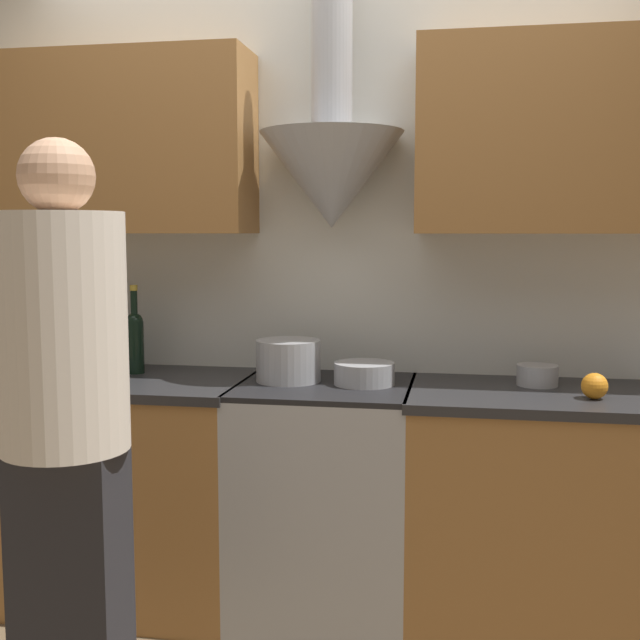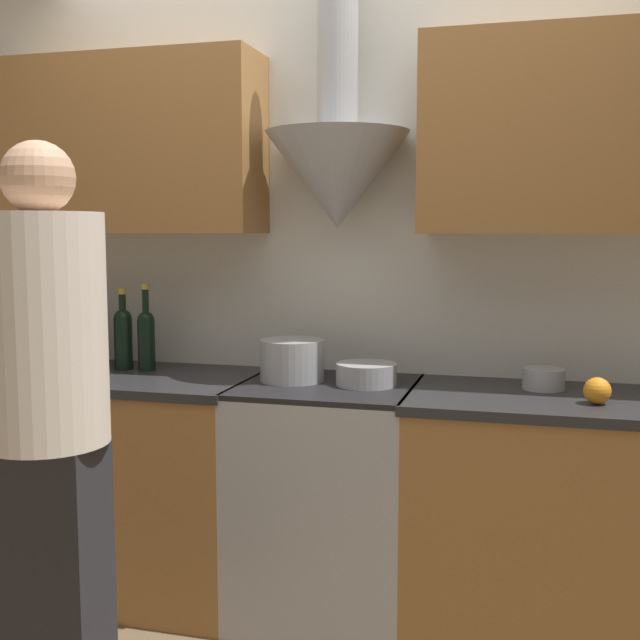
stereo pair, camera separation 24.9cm
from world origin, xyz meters
name	(u,v)px [view 1 (the left image)]	position (x,y,z in m)	size (l,w,h in m)	color
wall_back	(335,232)	(-0.01, 0.60, 1.46)	(8.40, 0.55, 2.60)	silver
counter_left	(104,487)	(-0.89, 0.32, 0.45)	(1.16, 0.62, 0.89)	#9E6B38
counter_right	(565,515)	(0.87, 0.32, 0.45)	(1.13, 0.62, 0.89)	#9E6B38
stove_range	(325,499)	(0.00, 0.33, 0.45)	(0.64, 0.60, 0.89)	#A8AAAF
wine_bottle_1	(16,340)	(-1.30, 0.41, 1.02)	(0.07, 0.07, 0.30)	black
wine_bottle_2	(38,339)	(-1.20, 0.41, 1.02)	(0.07, 0.07, 0.32)	black
wine_bottle_3	(62,339)	(-1.09, 0.41, 1.03)	(0.07, 0.07, 0.34)	black
wine_bottle_4	(83,339)	(-1.00, 0.40, 1.03)	(0.08, 0.08, 0.34)	black
wine_bottle_5	(110,338)	(-0.89, 0.41, 1.03)	(0.07, 0.07, 0.33)	black
wine_bottle_6	(135,339)	(-0.78, 0.41, 1.03)	(0.07, 0.07, 0.35)	black
stock_pot	(288,361)	(-0.15, 0.36, 0.97)	(0.24, 0.24, 0.16)	#A8AAAF
mixing_bowl	(364,374)	(0.15, 0.34, 0.93)	(0.22, 0.22, 0.08)	#A8AAAF
orange_fruit	(595,386)	(0.94, 0.22, 0.94)	(0.09, 0.09, 0.09)	orange
saucepan	(537,375)	(0.77, 0.43, 0.93)	(0.15, 0.15, 0.08)	#A8AAAF
person_foreground_left	(66,434)	(-0.50, -0.69, 0.94)	(0.33, 0.33, 1.69)	#28282D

